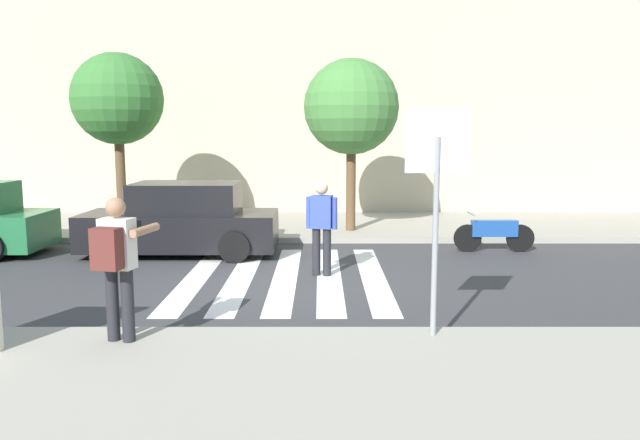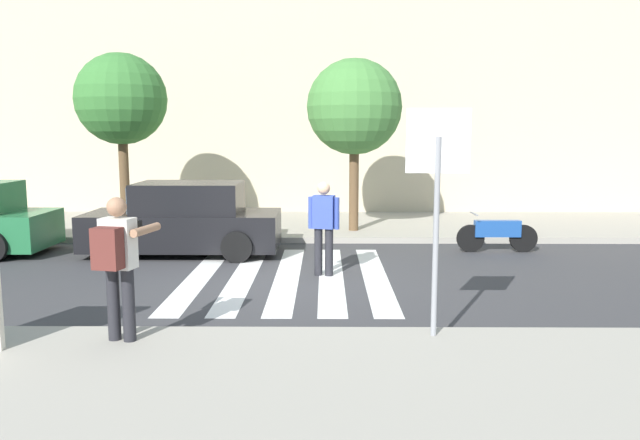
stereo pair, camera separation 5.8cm
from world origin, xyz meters
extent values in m
plane|color=#38383A|center=(0.00, 0.00, 0.00)|extent=(120.00, 120.00, 0.00)
cube|color=#9E998C|center=(0.00, 6.00, 0.07)|extent=(60.00, 4.80, 0.14)
cube|color=beige|center=(0.00, 10.40, 3.82)|extent=(56.00, 4.00, 7.65)
cube|color=silver|center=(-1.60, 0.20, 0.00)|extent=(0.44, 5.20, 0.01)
cube|color=silver|center=(-0.80, 0.20, 0.00)|extent=(0.44, 5.20, 0.01)
cube|color=silver|center=(0.00, 0.20, 0.00)|extent=(0.44, 5.20, 0.01)
cube|color=silver|center=(0.80, 0.20, 0.00)|extent=(0.44, 5.20, 0.01)
cube|color=silver|center=(1.60, 0.20, 0.00)|extent=(0.44, 5.20, 0.01)
cylinder|color=gray|center=(2.02, -3.52, 1.35)|extent=(0.07, 0.07, 2.42)
cube|color=white|center=(2.02, -3.50, 2.51)|extent=(0.76, 0.03, 0.76)
cube|color=red|center=(2.02, -3.48, 2.51)|extent=(0.66, 0.02, 0.66)
cylinder|color=#232328|center=(-1.84, -3.71, 0.58)|extent=(0.15, 0.15, 0.88)
cylinder|color=#232328|center=(-1.64, -3.75, 0.58)|extent=(0.15, 0.15, 0.88)
cube|color=silver|center=(-1.74, -3.73, 1.32)|extent=(0.42, 0.32, 0.60)
sphere|color=#A37556|center=(-1.74, -3.73, 1.75)|extent=(0.23, 0.23, 0.23)
cylinder|color=#A37556|center=(-1.93, -3.46, 1.46)|extent=(0.22, 0.59, 0.10)
cylinder|color=#A37556|center=(-1.46, -3.57, 1.46)|extent=(0.22, 0.59, 0.10)
cube|color=black|center=(-1.65, -3.34, 1.49)|extent=(0.16, 0.13, 0.10)
cube|color=#5B2823|center=(-1.79, -3.95, 1.30)|extent=(0.36, 0.27, 0.48)
cylinder|color=#232328|center=(0.57, 0.31, 0.44)|extent=(0.15, 0.15, 0.88)
cylinder|color=#232328|center=(0.76, 0.27, 0.44)|extent=(0.15, 0.15, 0.88)
cube|color=#33479E|center=(0.66, 0.29, 1.18)|extent=(0.42, 0.32, 0.60)
sphere|color=tan|center=(0.66, 0.29, 1.61)|extent=(0.23, 0.23, 0.23)
cylinder|color=#33479E|center=(0.43, 0.34, 1.16)|extent=(0.10, 0.10, 0.58)
cylinder|color=#33479E|center=(0.90, 0.23, 1.16)|extent=(0.10, 0.10, 0.58)
cube|color=slate|center=(-6.21, 2.30, 1.23)|extent=(0.10, 1.50, 0.51)
cylinder|color=black|center=(-6.06, 3.15, 0.32)|extent=(0.64, 0.22, 0.64)
cube|color=black|center=(-2.36, 2.30, 0.53)|extent=(4.10, 1.70, 0.76)
cube|color=black|center=(-2.21, 2.30, 1.23)|extent=(2.20, 1.56, 0.64)
cube|color=slate|center=(-3.28, 2.30, 1.23)|extent=(0.10, 1.50, 0.54)
cube|color=slate|center=(-1.24, 2.30, 1.23)|extent=(0.10, 1.50, 0.51)
cylinder|color=black|center=(-3.63, 1.45, 0.32)|extent=(0.64, 0.22, 0.64)
cylinder|color=black|center=(-3.63, 3.15, 0.32)|extent=(0.64, 0.22, 0.64)
cylinder|color=black|center=(-1.09, 1.45, 0.32)|extent=(0.64, 0.22, 0.64)
cylinder|color=black|center=(-1.09, 3.15, 0.32)|extent=(0.64, 0.22, 0.64)
cylinder|color=black|center=(3.88, 2.60, 0.30)|extent=(0.60, 0.10, 0.60)
cylinder|color=black|center=(5.04, 2.60, 0.30)|extent=(0.60, 0.10, 0.60)
cube|color=#1E4C99|center=(4.46, 2.60, 0.52)|extent=(1.00, 0.20, 0.36)
cylinder|color=gray|center=(3.94, 2.60, 0.85)|extent=(0.04, 0.60, 0.04)
cylinder|color=brown|center=(-4.36, 4.69, 1.45)|extent=(0.24, 0.24, 2.61)
sphere|color=#387533|center=(-4.36, 4.69, 3.43)|extent=(2.25, 2.25, 2.25)
cylinder|color=brown|center=(1.41, 4.75, 1.33)|extent=(0.24, 0.24, 2.38)
sphere|color=#47843D|center=(1.41, 4.75, 3.23)|extent=(2.37, 2.37, 2.37)
camera|label=1|loc=(0.63, -10.91, 2.61)|focal=35.00mm
camera|label=2|loc=(0.69, -10.91, 2.61)|focal=35.00mm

